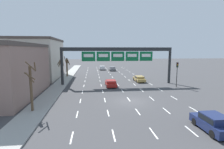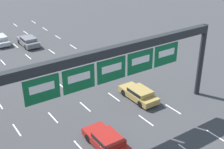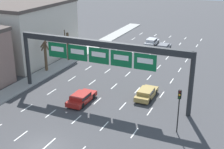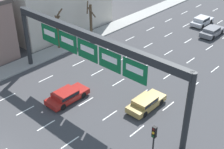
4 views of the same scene
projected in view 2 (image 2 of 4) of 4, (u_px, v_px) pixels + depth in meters
lane_dashes at (99, 119)px, 27.64m from camera, size 13.32×67.00×0.01m
sign_gantry at (109, 65)px, 23.84m from camera, size 21.92×0.70×7.28m
car_gold at (139, 93)px, 30.48m from camera, size 1.81×4.41×1.22m
car_grey at (28, 41)px, 44.14m from camera, size 1.92×4.45×1.30m
car_silver at (0, 39)px, 44.68m from camera, size 1.85×4.46×1.31m
car_red at (107, 141)px, 23.85m from camera, size 1.91×4.52×1.19m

